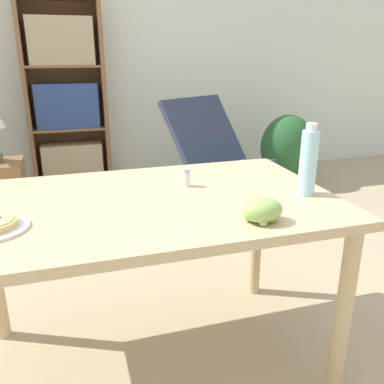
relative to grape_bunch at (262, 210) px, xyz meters
name	(u,v)px	position (x,y,z in m)	size (l,w,h in m)	color
ground_plane	(129,350)	(-0.40, 0.40, -0.77)	(14.00, 14.00, 0.00)	tan
wall_back	(79,44)	(-0.40, 3.02, 0.53)	(8.00, 0.05, 2.60)	silver
dining_table	(149,222)	(-0.31, 0.30, -0.13)	(1.38, 0.84, 0.73)	#D1B27F
grape_bunch	(262,210)	(0.00, 0.00, 0.00)	(0.13, 0.11, 0.08)	#93BC5B
drink_bottle	(308,162)	(0.28, 0.19, 0.09)	(0.06, 0.06, 0.27)	#A3DBEA
salt_shaker	(186,178)	(-0.13, 0.41, 0.00)	(0.03, 0.03, 0.07)	white
lounge_chair_far	(218,174)	(0.57, 1.92, -0.48)	(0.87, 0.96, 0.88)	slate
bookshelf	(67,103)	(-0.55, 2.83, 0.03)	(0.70, 0.32, 1.68)	brown
side_table	(1,198)	(-1.07, 1.89, -0.51)	(0.34, 0.34, 0.52)	brown
potted_plant_floor	(287,149)	(1.42, 2.29, -0.41)	(0.52, 0.44, 0.68)	#70665B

